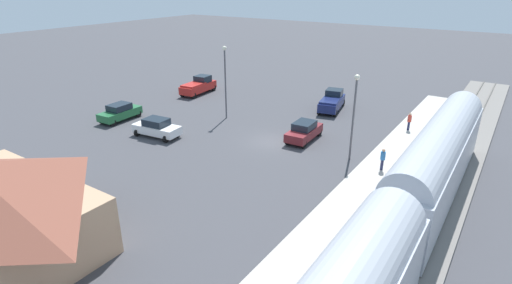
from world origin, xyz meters
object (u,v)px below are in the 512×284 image
object	(u,v)px
sedan_white	(157,128)
pickup_red	(199,86)
light_pole_lot_center	(225,74)
pedestrian_waiting_far	(383,158)
sedan_maroon	(304,131)
pedestrian_on_platform	(409,120)
passenger_train	(396,227)
pickup_navy	(332,101)
light_pole_near_platform	(354,107)
sedan_green	(120,112)

from	to	relation	value
sedan_white	pickup_red	bearing A→B (deg)	-63.35
pickup_red	light_pole_lot_center	bearing A→B (deg)	147.09
pedestrian_waiting_far	sedan_maroon	world-z (taller)	pedestrian_waiting_far
sedan_white	pedestrian_on_platform	bearing A→B (deg)	-144.11
passenger_train	pedestrian_on_platform	size ratio (longest dim) A/B	22.11
sedan_maroon	sedan_white	bearing A→B (deg)	30.01
passenger_train	sedan_maroon	size ratio (longest dim) A/B	8.25
pedestrian_on_platform	pickup_navy	xyz separation A→B (m)	(9.01, -2.71, -0.25)
sedan_maroon	light_pole_near_platform	size ratio (longest dim) A/B	0.66
passenger_train	sedan_white	distance (m)	24.67
sedan_green	sedan_white	distance (m)	6.72
light_pole_near_platform	passenger_train	bearing A→B (deg)	119.42
pickup_navy	light_pole_lot_center	distance (m)	12.47
pedestrian_waiting_far	light_pole_lot_center	bearing A→B (deg)	-12.20
pedestrian_waiting_far	sedan_white	bearing A→B (deg)	11.46
sedan_green	light_pole_lot_center	bearing A→B (deg)	-142.42
pickup_navy	sedan_maroon	xyz separation A→B (m)	(-1.61, 9.78, -0.15)
sedan_green	light_pole_near_platform	size ratio (longest dim) A/B	0.66
passenger_train	pedestrian_on_platform	distance (m)	21.34
pedestrian_on_platform	pedestrian_waiting_far	distance (m)	9.87
pickup_red	sedan_maroon	distance (m)	19.74
sedan_green	pedestrian_on_platform	bearing A→B (deg)	-153.73
light_pole_near_platform	sedan_white	bearing A→B (deg)	16.90
passenger_train	sedan_white	bearing A→B (deg)	-16.43
sedan_green	light_pole_lot_center	xyz separation A→B (m)	(-8.68, -6.68, 3.85)
pedestrian_waiting_far	sedan_green	distance (m)	26.50
pedestrian_on_platform	sedan_maroon	bearing A→B (deg)	43.69
pickup_red	sedan_maroon	bearing A→B (deg)	159.95
pedestrian_on_platform	light_pole_lot_center	world-z (taller)	light_pole_lot_center
pedestrian_waiting_far	pickup_red	distance (m)	28.19
sedan_green	light_pole_lot_center	size ratio (longest dim) A/B	0.62
pedestrian_on_platform	pickup_red	distance (m)	25.95
pedestrian_waiting_far	passenger_train	bearing A→B (deg)	109.41
sedan_green	pickup_red	world-z (taller)	pickup_red
sedan_white	light_pole_lot_center	xyz separation A→B (m)	(-2.06, -7.82, 3.85)
pickup_red	sedan_green	bearing A→B (deg)	90.83
pickup_red	pedestrian_on_platform	bearing A→B (deg)	-179.33
passenger_train	pickup_navy	xyz separation A→B (m)	(13.45, -23.52, -1.83)
pedestrian_waiting_far	light_pole_near_platform	distance (m)	4.47
passenger_train	pedestrian_waiting_far	xyz separation A→B (m)	(3.86, -10.96, -1.58)
pedestrian_on_platform	light_pole_near_platform	world-z (taller)	light_pole_near_platform
pickup_navy	pickup_red	bearing A→B (deg)	10.09
pickup_red	light_pole_near_platform	world-z (taller)	light_pole_near_platform
pedestrian_on_platform	pickup_navy	world-z (taller)	pickup_navy
passenger_train	pedestrian_on_platform	xyz separation A→B (m)	(4.44, -20.81, -1.58)
pedestrian_on_platform	pedestrian_waiting_far	world-z (taller)	same
pickup_red	light_pole_lot_center	xyz separation A→B (m)	(-8.86, 5.73, 3.70)
light_pole_near_platform	sedan_green	bearing A→B (deg)	9.61
pedestrian_on_platform	pickup_red	xyz separation A→B (m)	(25.94, 0.30, -0.25)
pickup_red	light_pole_near_platform	xyz separation A→B (m)	(-23.59, 8.45, 3.43)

